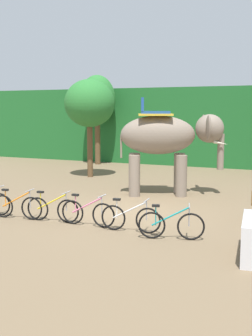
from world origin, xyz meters
TOP-DOWN VIEW (x-y plane):
  - ground_plane at (0.00, 0.00)m, footprint 80.00×80.00m
  - foliage_hedge at (0.00, 14.88)m, footprint 36.00×6.00m
  - tree_center_right at (-6.58, 10.81)m, footprint 2.21×2.21m
  - tree_center at (-4.59, 6.12)m, footprint 2.45×2.45m
  - elephant at (0.29, 3.30)m, footprint 4.20×2.87m
  - bike_orange at (-2.69, -2.15)m, footprint 1.71×0.52m
  - bike_yellow at (-1.50, -2.02)m, footprint 1.71×0.52m
  - bike_pink at (-0.31, -2.02)m, footprint 1.71×0.52m
  - bike_white at (1.05, -2.10)m, footprint 1.71×0.52m
  - bike_teal at (2.28, -2.33)m, footprint 1.66×0.63m

SIDE VIEW (x-z plane):
  - ground_plane at x=0.00m, z-range 0.00..0.00m
  - bike_orange at x=-2.69m, z-range -0.07..0.85m
  - bike_yellow at x=-1.50m, z-range -0.07..0.85m
  - bike_pink at x=-0.31m, z-range -0.07..0.85m
  - bike_white at x=1.05m, z-range -0.07..0.85m
  - bike_teal at x=2.28m, z-range -0.07..0.85m
  - elephant at x=0.29m, z-range 0.31..4.09m
  - foliage_hedge at x=0.00m, z-range 0.00..4.64m
  - tree_center at x=-4.59m, z-range 1.21..6.01m
  - tree_center_right at x=-6.58m, z-range 1.17..6.57m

